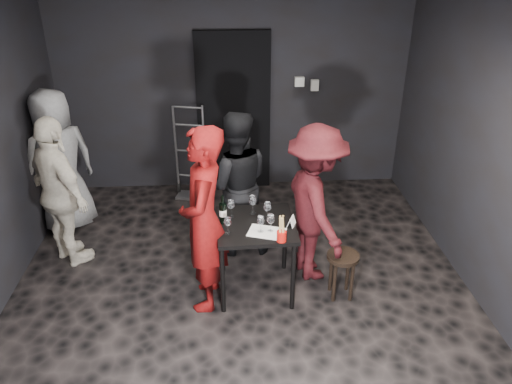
{
  "coord_description": "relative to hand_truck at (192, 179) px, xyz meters",
  "views": [
    {
      "loc": [
        -0.11,
        -3.82,
        3.14
      ],
      "look_at": [
        0.15,
        0.25,
        1.02
      ],
      "focal_mm": 35.0,
      "sensor_mm": 36.0,
      "label": 1
    }
  ],
  "objects": [
    {
      "name": "wall_right",
      "position": [
        2.83,
        -2.21,
        1.13
      ],
      "size": [
        0.04,
        5.0,
        2.7
      ],
      "primitive_type": "cube",
      "color": "black",
      "rests_on": "ground"
    },
    {
      "name": "reserved_card",
      "position": [
        1.03,
        -2.13,
        0.57
      ],
      "size": [
        0.11,
        0.13,
        0.09
      ],
      "primitive_type": null,
      "rotation": [
        0.0,
        0.0,
        -0.39
      ],
      "color": "white",
      "rests_on": "tasting_table"
    },
    {
      "name": "tasting_table",
      "position": [
        0.72,
        -2.07,
        0.43
      ],
      "size": [
        0.72,
        0.72,
        0.75
      ],
      "rotation": [
        0.0,
        0.0,
        0.03
      ],
      "color": "black",
      "rests_on": "floor"
    },
    {
      "name": "wallbox_lower",
      "position": [
        1.63,
        0.24,
        1.18
      ],
      "size": [
        0.1,
        0.06,
        0.14
      ],
      "primitive_type": "cube",
      "color": "#B7B7B2",
      "rests_on": "wall_back"
    },
    {
      "name": "wine_glass_d",
      "position": [
        0.76,
        -2.22,
        0.62
      ],
      "size": [
        0.08,
        0.08,
        0.18
      ],
      "primitive_type": null,
      "rotation": [
        0.0,
        0.0,
        0.3
      ],
      "color": "white",
      "rests_on": "tasting_table"
    },
    {
      "name": "doorway",
      "position": [
        0.58,
        0.23,
        0.83
      ],
      "size": [
        0.95,
        0.1,
        2.1
      ],
      "primitive_type": "cube",
      "color": "black",
      "rests_on": "ground"
    },
    {
      "name": "wine_bottle",
      "position": [
        0.42,
        -2.04,
        0.64
      ],
      "size": [
        0.07,
        0.07,
        0.28
      ],
      "rotation": [
        0.0,
        0.0,
        -0.27
      ],
      "color": "black",
      "rests_on": "tasting_table"
    },
    {
      "name": "wine_glass_a",
      "position": [
        0.46,
        -2.23,
        0.62
      ],
      "size": [
        0.08,
        0.08,
        0.18
      ],
      "primitive_type": null,
      "rotation": [
        0.0,
        0.0,
        0.19
      ],
      "color": "white",
      "rests_on": "tasting_table"
    },
    {
      "name": "woman_black",
      "position": [
        0.55,
        -1.33,
        0.62
      ],
      "size": [
        0.84,
        0.49,
        1.68
      ],
      "primitive_type": "imported",
      "rotation": [
        0.0,
        0.0,
        3.19
      ],
      "color": "black",
      "rests_on": "floor"
    },
    {
      "name": "breadstick_cup",
      "position": [
        0.93,
        -2.38,
        0.65
      ],
      "size": [
        0.09,
        0.09,
        0.26
      ],
      "rotation": [
        0.0,
        0.0,
        -0.08
      ],
      "color": "#BA120C",
      "rests_on": "tasting_table"
    },
    {
      "name": "hand_truck",
      "position": [
        0.0,
        0.0,
        0.0
      ],
      "size": [
        0.41,
        0.34,
        1.22
      ],
      "rotation": [
        0.0,
        0.0,
        -0.23
      ],
      "color": "#B2B2B7",
      "rests_on": "floor"
    },
    {
      "name": "stool",
      "position": [
        1.53,
        -2.23,
        0.14
      ],
      "size": [
        0.31,
        0.31,
        0.47
      ],
      "rotation": [
        0.0,
        0.0,
        -0.16
      ],
      "color": "black",
      "rests_on": "floor"
    },
    {
      "name": "bystander_cream",
      "position": [
        -1.22,
        -1.45,
        0.65
      ],
      "size": [
        1.06,
        1.07,
        1.73
      ],
      "primitive_type": "imported",
      "rotation": [
        0.0,
        0.0,
        2.34
      ],
      "color": "#EFE4CE",
      "rests_on": "floor"
    },
    {
      "name": "wine_glass_c",
      "position": [
        0.71,
        -1.88,
        0.63
      ],
      "size": [
        0.09,
        0.09,
        0.21
      ],
      "primitive_type": null,
      "rotation": [
        0.0,
        0.0,
        0.11
      ],
      "color": "white",
      "rests_on": "tasting_table"
    },
    {
      "name": "wine_glass_f",
      "position": [
        0.84,
        -2.0,
        0.62
      ],
      "size": [
        0.09,
        0.09,
        0.19
      ],
      "primitive_type": null,
      "rotation": [
        0.0,
        0.0,
        -0.22
      ],
      "color": "white",
      "rests_on": "tasting_table"
    },
    {
      "name": "wall_back",
      "position": [
        0.58,
        0.29,
        1.13
      ],
      "size": [
        4.5,
        0.04,
        2.7
      ],
      "primitive_type": "cube",
      "color": "black",
      "rests_on": "ground"
    },
    {
      "name": "wine_glass_e",
      "position": [
        0.85,
        -2.22,
        0.62
      ],
      "size": [
        0.07,
        0.07,
        0.19
      ],
      "primitive_type": null,
      "rotation": [
        0.0,
        0.0,
        0.02
      ],
      "color": "white",
      "rests_on": "tasting_table"
    },
    {
      "name": "ceiling",
      "position": [
        0.58,
        -2.21,
        2.48
      ],
      "size": [
        4.5,
        5.0,
        0.02
      ],
      "primitive_type": "cube",
      "color": "silver",
      "rests_on": "ground"
    },
    {
      "name": "server_red",
      "position": [
        0.25,
        -2.21,
        0.81
      ],
      "size": [
        0.54,
        0.78,
        2.06
      ],
      "primitive_type": "imported",
      "rotation": [
        0.0,
        0.0,
        -1.63
      ],
      "color": "maroon",
      "rests_on": "floor"
    },
    {
      "name": "tasting_mat",
      "position": [
        0.81,
        -2.23,
        0.53
      ],
      "size": [
        0.38,
        0.31,
        0.0
      ],
      "primitive_type": "cube",
      "rotation": [
        0.0,
        0.0,
        -0.32
      ],
      "color": "white",
      "rests_on": "tasting_table"
    },
    {
      "name": "wallbox_upper",
      "position": [
        1.43,
        0.24,
        1.23
      ],
      "size": [
        0.12,
        0.06,
        0.12
      ],
      "primitive_type": "cube",
      "color": "#B7B7B2",
      "rests_on": "wall_back"
    },
    {
      "name": "floor",
      "position": [
        0.58,
        -2.21,
        -0.22
      ],
      "size": [
        4.5,
        5.0,
        0.02
      ],
      "primitive_type": "cube",
      "color": "black",
      "rests_on": "ground"
    },
    {
      "name": "man_maroon",
      "position": [
        1.32,
        -1.84,
        0.64
      ],
      "size": [
        0.75,
        1.2,
        1.72
      ],
      "primitive_type": "imported",
      "rotation": [
        0.0,
        0.0,
        1.79
      ],
      "color": "#3B0E12",
      "rests_on": "floor"
    },
    {
      "name": "bystander_grey",
      "position": [
        -1.42,
        -0.72,
        0.71
      ],
      "size": [
        1.02,
        0.98,
        1.87
      ],
      "primitive_type": "imported",
      "rotation": [
        0.0,
        0.0,
        3.86
      ],
      "color": "gray",
      "rests_on": "floor"
    },
    {
      "name": "wine_glass_b",
      "position": [
        0.5,
        -1.93,
        0.63
      ],
      "size": [
        0.09,
        0.09,
        0.2
      ],
      "primitive_type": null,
      "rotation": [
        0.0,
        0.0,
        -0.31
      ],
      "color": "white",
      "rests_on": "tasting_table"
    }
  ]
}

